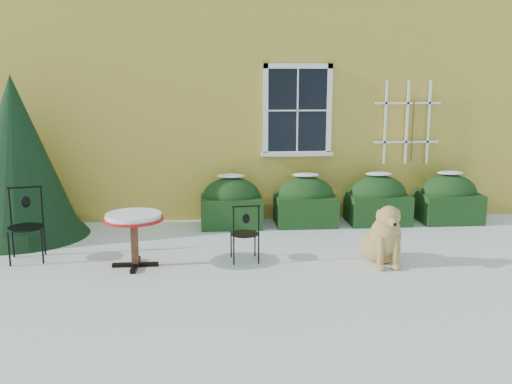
{
  "coord_description": "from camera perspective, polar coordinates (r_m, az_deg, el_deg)",
  "views": [
    {
      "loc": [
        -0.68,
        -7.12,
        2.51
      ],
      "look_at": [
        0.0,
        1.0,
        0.9
      ],
      "focal_mm": 40.0,
      "sensor_mm": 36.0,
      "label": 1
    }
  ],
  "objects": [
    {
      "name": "dog",
      "position": [
        8.06,
        12.65,
        -4.61
      ],
      "size": [
        0.59,
        0.99,
        0.89
      ],
      "rotation": [
        0.0,
        0.0,
        0.0
      ],
      "color": "tan",
      "rests_on": "ground"
    },
    {
      "name": "evergreen_shrub",
      "position": [
        9.88,
        -22.74,
        1.77
      ],
      "size": [
        2.14,
        2.14,
        2.6
      ],
      "rotation": [
        0.0,
        0.0,
        0.28
      ],
      "color": "black",
      "rests_on": "ground"
    },
    {
      "name": "patio_chair_near",
      "position": [
        7.96,
        -1.11,
        -4.08
      ],
      "size": [
        0.4,
        0.4,
        0.83
      ],
      "rotation": [
        0.0,
        0.0,
        3.21
      ],
      "color": "black",
      "rests_on": "ground"
    },
    {
      "name": "bistro_table",
      "position": [
        7.85,
        -12.13,
        -3.0
      ],
      "size": [
        0.8,
        0.8,
        0.75
      ],
      "rotation": [
        0.0,
        0.0,
        -0.04
      ],
      "color": "black",
      "rests_on": "ground"
    },
    {
      "name": "patio_chair_far",
      "position": [
        8.64,
        -22.0,
        -3.02
      ],
      "size": [
        0.54,
        0.53,
        1.03
      ],
      "rotation": [
        0.0,
        0.0,
        0.2
      ],
      "color": "black",
      "rests_on": "ground"
    },
    {
      "name": "hedge_row",
      "position": [
        10.17,
        8.57,
        -0.92
      ],
      "size": [
        4.95,
        0.8,
        0.91
      ],
      "color": "black",
      "rests_on": "ground"
    },
    {
      "name": "ground",
      "position": [
        7.58,
        0.64,
        -8.16
      ],
      "size": [
        80.0,
        80.0,
        0.0
      ],
      "primitive_type": "plane",
      "color": "white",
      "rests_on": "ground"
    },
    {
      "name": "house",
      "position": [
        14.16,
        -2.09,
        14.01
      ],
      "size": [
        12.4,
        8.4,
        6.4
      ],
      "color": "gold",
      "rests_on": "ground"
    }
  ]
}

